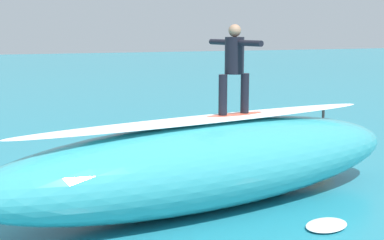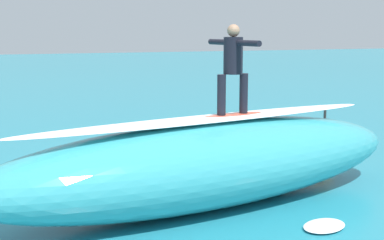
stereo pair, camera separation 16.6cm
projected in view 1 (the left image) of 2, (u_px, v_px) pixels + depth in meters
The scene contains 10 objects.
ground_plane at pixel (170, 172), 12.65m from camera, with size 120.00×120.00×0.00m, color teal.
wave_crest at pixel (210, 164), 10.12m from camera, with size 8.80×2.23×1.60m, color teal.
wave_foam_lip at pixel (211, 119), 9.98m from camera, with size 7.48×0.78×0.08m, color white.
surfboard_riding at pixel (234, 116), 10.25m from camera, with size 2.10×0.48×0.09m, color #E0563D.
surfer_riding at pixel (234, 62), 10.08m from camera, with size 0.65×1.56×1.65m.
surfboard_paddling at pixel (161, 157), 13.90m from camera, with size 2.38×0.51×0.07m, color #33B2D1.
surfer_paddling at pixel (157, 151), 13.84m from camera, with size 1.60×0.32×0.29m.
buoy_marker at pixel (322, 139), 14.60m from camera, with size 0.70×0.70×1.20m.
foam_patch_near at pixel (326, 225), 9.10m from camera, with size 0.84×0.58×0.08m, color white.
foam_patch_mid at pixel (274, 185), 11.30m from camera, with size 0.53×0.40×0.15m, color white.
Camera 1 is at (3.94, 11.63, 3.28)m, focal length 51.34 mm.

